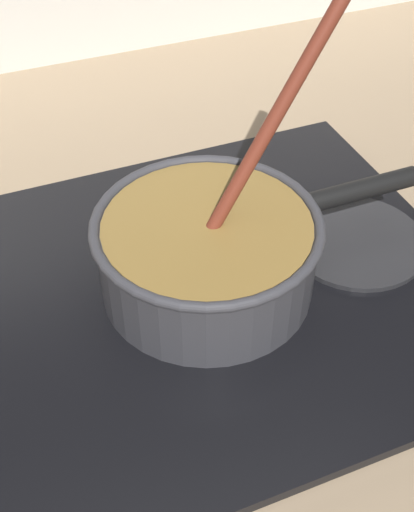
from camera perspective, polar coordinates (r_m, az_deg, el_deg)
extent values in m
cube|color=#9E8466|center=(0.63, 9.79, -15.94)|extent=(2.40, 1.60, 0.04)
cube|color=black|center=(0.71, 0.00, -2.84)|extent=(0.56, 0.48, 0.01)
torus|color=#592D0C|center=(0.70, 0.00, -2.27)|extent=(0.17, 0.17, 0.01)
cylinder|color=#262628|center=(0.77, 12.60, 1.32)|extent=(0.16, 0.16, 0.01)
cylinder|color=#38383D|center=(0.67, 0.00, 0.00)|extent=(0.22, 0.22, 0.08)
cylinder|color=olive|center=(0.67, 0.00, 0.25)|extent=(0.21, 0.21, 0.08)
torus|color=#38383D|center=(0.65, 0.00, 2.72)|extent=(0.23, 0.23, 0.01)
cylinder|color=black|center=(0.72, 13.13, 5.59)|extent=(0.13, 0.02, 0.02)
cylinder|color=#EDD88C|center=(0.66, 4.90, 2.64)|extent=(0.03, 0.03, 0.01)
cylinder|color=#EDD88C|center=(0.66, -0.97, 2.57)|extent=(0.03, 0.03, 0.01)
cylinder|color=#EDD88C|center=(0.71, 3.55, 5.76)|extent=(0.03, 0.03, 0.01)
cylinder|color=beige|center=(0.60, 1.42, -2.40)|extent=(0.03, 0.03, 0.01)
cylinder|color=#EDD88C|center=(0.63, 5.20, -0.21)|extent=(0.03, 0.03, 0.01)
cylinder|color=beige|center=(0.70, -1.78, 5.02)|extent=(0.03, 0.03, 0.01)
cylinder|color=#E5CC7A|center=(0.63, -0.14, 0.37)|extent=(0.03, 0.03, 0.01)
cylinder|color=#E5CC7A|center=(0.64, -3.86, 0.69)|extent=(0.03, 0.03, 0.01)
cylinder|color=maroon|center=(0.62, 6.05, 12.07)|extent=(0.17, 0.05, 0.24)
cube|color=brown|center=(0.65, -0.17, 1.32)|extent=(0.05, 0.04, 0.01)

